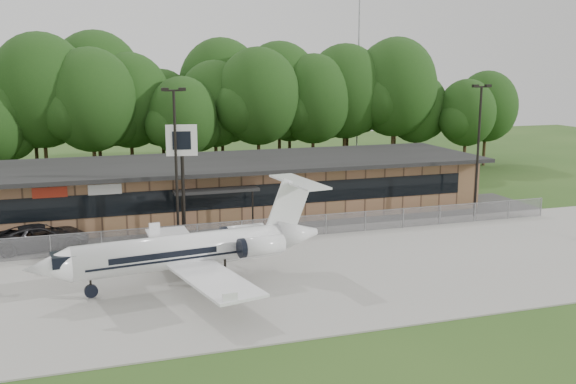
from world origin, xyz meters
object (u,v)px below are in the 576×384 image
object	(u,v)px
pole_sign	(182,153)
business_jet	(192,251)
suv	(41,237)
terminal	(227,186)

from	to	relation	value
pole_sign	business_jet	bearing A→B (deg)	-87.17
business_jet	pole_sign	size ratio (longest dim) A/B	2.05
business_jet	suv	bearing A→B (deg)	122.47
pole_sign	suv	bearing A→B (deg)	-174.45
business_jet	terminal	bearing A→B (deg)	64.12
terminal	pole_sign	distance (m)	9.28
pole_sign	terminal	bearing A→B (deg)	66.80
terminal	business_jet	xyz separation A→B (m)	(-5.57, -16.33, -0.25)
business_jet	pole_sign	distance (m)	10.10
business_jet	suv	xyz separation A→B (m)	(-8.06, 9.78, -1.10)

